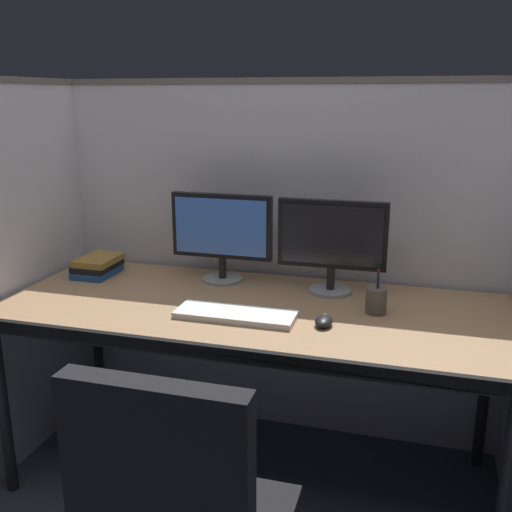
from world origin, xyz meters
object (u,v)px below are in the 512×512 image
at_px(monitor_left, 222,232).
at_px(book_stack, 98,266).
at_px(monitor_right, 332,240).
at_px(computer_mouse, 324,321).
at_px(desk, 251,319).
at_px(keyboard_main, 236,315).
at_px(pen_cup, 376,300).

relative_size(monitor_left, book_stack, 1.98).
relative_size(monitor_right, computer_mouse, 4.48).
bearing_deg(computer_mouse, desk, 159.07).
bearing_deg(desk, book_stack, 165.25).
height_order(monitor_left, keyboard_main, monitor_left).
bearing_deg(book_stack, monitor_left, 6.73).
distance_m(computer_mouse, book_stack, 1.10).
relative_size(monitor_left, computer_mouse, 4.48).
xyz_separation_m(monitor_right, keyboard_main, (-0.28, -0.36, -0.20)).
distance_m(keyboard_main, book_stack, 0.81).
bearing_deg(keyboard_main, desk, 79.17).
height_order(keyboard_main, pen_cup, pen_cup).
relative_size(desk, pen_cup, 11.69).
bearing_deg(monitor_right, pen_cup, -43.10).
distance_m(desk, pen_cup, 0.47).
relative_size(desk, monitor_right, 4.42).
bearing_deg(pen_cup, monitor_left, 162.69).
height_order(monitor_right, pen_cup, monitor_right).
bearing_deg(monitor_right, book_stack, -177.64).
bearing_deg(keyboard_main, monitor_right, 52.32).
distance_m(desk, monitor_right, 0.44).
xyz_separation_m(monitor_right, computer_mouse, (0.03, -0.35, -0.20)).
distance_m(computer_mouse, pen_cup, 0.24).
bearing_deg(monitor_right, computer_mouse, -84.59).
bearing_deg(monitor_right, desk, -136.76).
height_order(computer_mouse, book_stack, book_stack).
bearing_deg(keyboard_main, book_stack, 156.44).
relative_size(keyboard_main, pen_cup, 2.65).
bearing_deg(book_stack, keyboard_main, -23.56).
xyz_separation_m(book_stack, pen_cup, (1.22, -0.14, 0.01)).
bearing_deg(computer_mouse, pen_cup, 46.89).
xyz_separation_m(monitor_left, keyboard_main, (0.18, -0.39, -0.20)).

